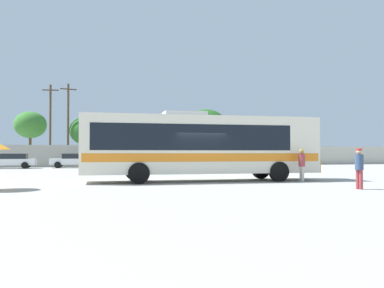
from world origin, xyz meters
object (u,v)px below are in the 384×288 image
at_px(attendant_by_bus_door, 302,164).
at_px(roadside_tree_midright, 206,128).
at_px(parked_car_second_white, 73,160).
at_px(roadside_tree_midleft, 87,131).
at_px(coach_bus_cream_orange, 199,144).
at_px(passenger_waiting_on_apron, 359,166).
at_px(utility_pole_far, 50,124).
at_px(roadside_tree_left, 30,125).
at_px(parked_car_leftmost_white, 11,161).
at_px(utility_pole_near, 68,123).

bearing_deg(attendant_by_bus_door, roadside_tree_midright, 81.73).
bearing_deg(parked_car_second_white, roadside_tree_midleft, 75.35).
xyz_separation_m(coach_bus_cream_orange, passenger_waiting_on_apron, (5.00, -6.34, -0.99)).
bearing_deg(utility_pole_far, roadside_tree_midleft, -5.76).
height_order(passenger_waiting_on_apron, roadside_tree_midright, roadside_tree_midright).
bearing_deg(attendant_by_bus_door, roadside_tree_left, 116.89).
xyz_separation_m(parked_car_leftmost_white, roadside_tree_midright, (21.47, 5.64, 3.86)).
bearing_deg(parked_car_leftmost_white, roadside_tree_midright, 14.72).
distance_m(parked_car_leftmost_white, utility_pole_near, 8.14).
bearing_deg(attendant_by_bus_door, coach_bus_cream_orange, 157.06).
height_order(utility_pole_near, roadside_tree_left, utility_pole_near).
height_order(coach_bus_cream_orange, roadside_tree_midleft, roadside_tree_midleft).
bearing_deg(parked_car_leftmost_white, roadside_tree_midleft, 39.50).
xyz_separation_m(attendant_by_bus_door, utility_pole_far, (-14.11, 29.65, 3.84)).
bearing_deg(roadside_tree_left, coach_bus_cream_orange, -69.15).
bearing_deg(utility_pole_far, utility_pole_near, -34.98).
bearing_deg(parked_car_leftmost_white, utility_pole_far, 63.47).
bearing_deg(roadside_tree_midright, utility_pole_near, -177.45).
xyz_separation_m(coach_bus_cream_orange, attendant_by_bus_door, (4.90, -2.08, -0.99)).
relative_size(parked_car_leftmost_white, roadside_tree_midleft, 0.80).
bearing_deg(roadside_tree_left, parked_car_leftmost_white, -94.50).
height_order(parked_car_second_white, utility_pole_far, utility_pole_far).
height_order(coach_bus_cream_orange, utility_pole_near, utility_pole_near).
relative_size(coach_bus_cream_orange, utility_pole_far, 1.37).
height_order(parked_car_leftmost_white, roadside_tree_midleft, roadside_tree_midleft).
bearing_deg(roadside_tree_midleft, coach_bus_cream_orange, -79.14).
xyz_separation_m(coach_bus_cream_orange, parked_car_leftmost_white, (-12.34, 21.29, -1.19)).
bearing_deg(roadside_tree_left, roadside_tree_midright, -9.76).
bearing_deg(utility_pole_far, attendant_by_bus_door, -64.55).
height_order(parked_car_leftmost_white, roadside_tree_midright, roadside_tree_midright).
xyz_separation_m(coach_bus_cream_orange, utility_pole_near, (-7.25, 26.20, 2.84)).
xyz_separation_m(parked_car_leftmost_white, utility_pole_far, (3.14, 6.28, 4.03)).
bearing_deg(parked_car_second_white, coach_bus_cream_orange, -73.07).
bearing_deg(parked_car_second_white, roadside_tree_left, 119.77).
bearing_deg(utility_pole_far, roadside_tree_midright, -2.00).
bearing_deg(utility_pole_near, roadside_tree_midright, 2.55).
bearing_deg(roadside_tree_midleft, utility_pole_far, 174.24).
xyz_separation_m(parked_car_second_white, roadside_tree_midleft, (1.41, 5.40, 3.29)).
distance_m(coach_bus_cream_orange, roadside_tree_midleft, 27.75).
distance_m(utility_pole_far, roadside_tree_midright, 18.34).
distance_m(passenger_waiting_on_apron, parked_car_second_white, 30.42).
height_order(utility_pole_near, roadside_tree_midleft, utility_pole_near).
height_order(attendant_by_bus_door, parked_car_leftmost_white, attendant_by_bus_door).
distance_m(coach_bus_cream_orange, attendant_by_bus_door, 5.42).
distance_m(attendant_by_bus_door, utility_pole_far, 33.06).
distance_m(parked_car_second_white, utility_pole_near, 6.02).
distance_m(coach_bus_cream_orange, roadside_tree_left, 32.76).
bearing_deg(coach_bus_cream_orange, parked_car_leftmost_white, 120.10).
relative_size(passenger_waiting_on_apron, utility_pole_near, 0.18).
distance_m(attendant_by_bus_door, utility_pole_near, 31.02).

